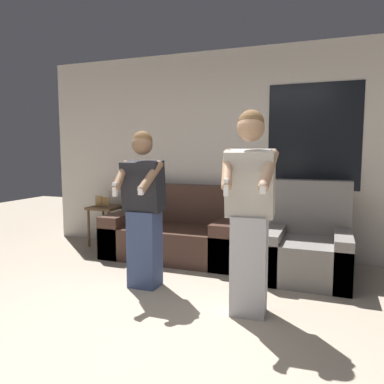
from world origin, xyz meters
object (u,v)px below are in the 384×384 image
object	(u,v)px
side_table	(106,212)
person_left	(143,209)
armchair	(308,248)
couch	(176,233)
person_right	(250,212)

from	to	relation	value
side_table	person_left	bearing A→B (deg)	-44.84
armchair	person_left	world-z (taller)	person_left
couch	armchair	bearing A→B (deg)	-8.07
armchair	side_table	bearing A→B (deg)	171.72
person_right	person_left	bearing A→B (deg)	166.26
person_left	person_right	bearing A→B (deg)	-13.74
person_left	armchair	bearing A→B (deg)	30.35
couch	armchair	distance (m)	1.69
person_left	side_table	bearing A→B (deg)	135.16
side_table	person_right	xyz separation A→B (m)	(2.46, -1.60, 0.40)
couch	side_table	world-z (taller)	couch
armchair	person_left	bearing A→B (deg)	-149.65
person_right	armchair	bearing A→B (deg)	70.79
armchair	person_right	world-z (taller)	person_right
armchair	side_table	world-z (taller)	armchair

